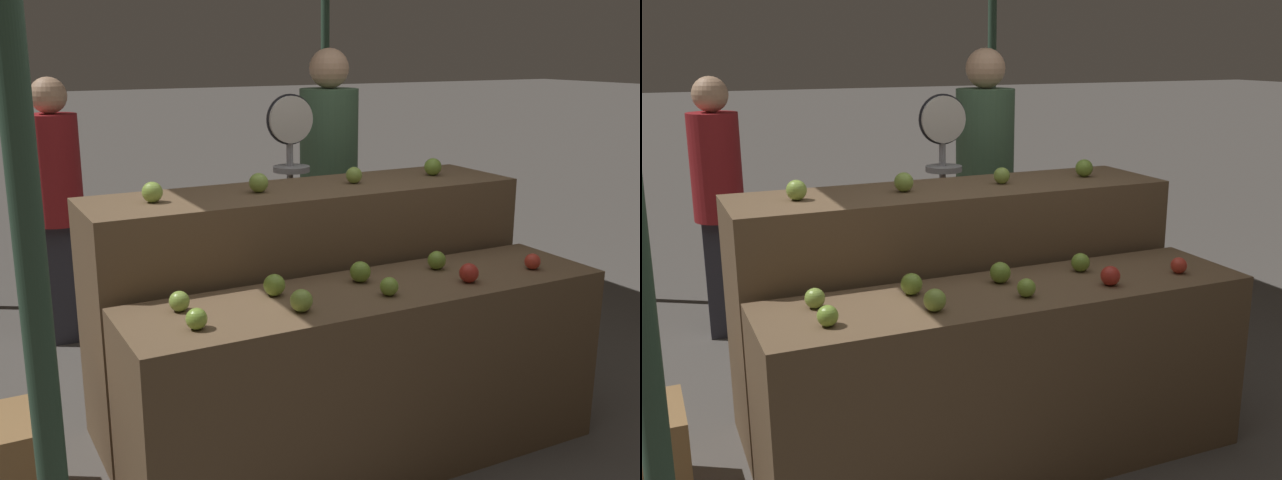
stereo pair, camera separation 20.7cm
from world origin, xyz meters
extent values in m
plane|color=#59544F|center=(0.00, 0.00, 0.00)|extent=(60.00, 60.00, 0.00)
cylinder|color=#33513D|center=(1.40, 3.02, 1.40)|extent=(0.07, 0.07, 2.79)
cube|color=brown|center=(0.00, 0.00, 0.40)|extent=(2.09, 0.55, 0.80)
cube|color=brown|center=(0.00, 0.60, 0.56)|extent=(2.09, 0.55, 1.13)
sphere|color=#84AD3D|center=(-0.79, -0.10, 0.84)|extent=(0.08, 0.08, 0.08)
sphere|color=#8EB247|center=(-0.39, -0.11, 0.85)|extent=(0.09, 0.09, 0.09)
sphere|color=#84AD3D|center=(0.01, -0.11, 0.84)|extent=(0.08, 0.08, 0.08)
sphere|color=#B72D23|center=(0.40, -0.12, 0.85)|extent=(0.08, 0.08, 0.08)
sphere|color=red|center=(0.78, -0.10, 0.84)|extent=(0.07, 0.07, 0.07)
sphere|color=#8EB247|center=(-0.79, 0.11, 0.84)|extent=(0.08, 0.08, 0.08)
sphere|color=#84AD3D|center=(-0.40, 0.11, 0.85)|extent=(0.09, 0.09, 0.09)
sphere|color=#7AA338|center=(0.00, 0.10, 0.85)|extent=(0.09, 0.09, 0.09)
sphere|color=#7AA338|center=(0.40, 0.10, 0.85)|extent=(0.08, 0.08, 0.08)
sphere|color=#8EB247|center=(-0.74, 0.60, 1.17)|extent=(0.09, 0.09, 0.09)
sphere|color=#8EB247|center=(-0.25, 0.60, 1.17)|extent=(0.09, 0.09, 0.09)
sphere|color=#8EB247|center=(0.26, 0.60, 1.17)|extent=(0.08, 0.08, 0.08)
sphere|color=#7AA338|center=(0.73, 0.61, 1.17)|extent=(0.09, 0.09, 0.09)
cylinder|color=#99999E|center=(0.17, 1.15, 0.71)|extent=(0.04, 0.04, 1.42)
cylinder|color=black|center=(0.17, 1.14, 1.40)|extent=(0.27, 0.01, 0.27)
cylinder|color=silver|center=(0.17, 1.13, 1.40)|extent=(0.25, 0.02, 0.25)
cylinder|color=#99999E|center=(0.17, 1.13, 1.20)|extent=(0.01, 0.01, 0.14)
cylinder|color=#99999E|center=(0.17, 1.13, 1.13)|extent=(0.20, 0.20, 0.03)
cube|color=#2D2D38|center=(0.56, 1.41, 0.41)|extent=(0.28, 0.18, 0.82)
cylinder|color=#476B4C|center=(0.56, 1.41, 1.18)|extent=(0.38, 0.38, 0.72)
sphere|color=tan|center=(0.56, 1.41, 1.65)|extent=(0.23, 0.23, 0.23)
cube|color=#2D2D38|center=(-0.91, 2.08, 0.37)|extent=(0.23, 0.15, 0.75)
cylinder|color=maroon|center=(-0.91, 2.08, 1.07)|extent=(0.32, 0.32, 0.65)
sphere|color=tan|center=(-0.91, 2.08, 1.50)|extent=(0.21, 0.21, 0.21)
camera|label=1|loc=(-1.57, -2.50, 1.78)|focal=42.00mm
camera|label=2|loc=(-1.38, -2.59, 1.78)|focal=42.00mm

